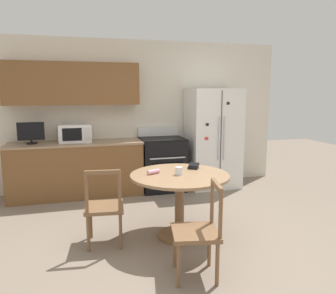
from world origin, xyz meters
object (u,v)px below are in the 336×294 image
Objects in this scene: microwave at (75,133)px; candle_glass at (179,171)px; refrigerator at (213,138)px; wallet at (194,166)px; countertop_tv at (31,132)px; dining_chair_near at (198,232)px; oven_range at (162,163)px; dining_chair_left at (104,208)px.

microwave is 5.57× the size of candle_glass.
wallet is (-0.97, -1.67, -0.09)m from refrigerator.
countertop_tv reaches higher than candle_glass.
dining_chair_near is at bearing -115.43° from refrigerator.
refrigerator is 1.02m from oven_range.
refrigerator is 19.21× the size of candle_glass.
dining_chair_near is 1.18m from dining_chair_left.
oven_range is 6.24× the size of wallet.
microwave is 0.57× the size of dining_chair_left.
countertop_tv reaches higher than dining_chair_left.
microwave is 1.28× the size of countertop_tv.
microwave is 0.57× the size of dining_chair_near.
refrigerator is at bearing -14.48° from dining_chair_near.
wallet is at bearing -91.32° from oven_range.
microwave is at bearing 176.90° from oven_range.
microwave reaches higher than candle_glass.
dining_chair_left is at bearing 177.22° from candle_glass.
wallet is at bearing -51.57° from microwave.
candle_glass is at bearing -47.47° from countertop_tv.
microwave is 0.67m from countertop_tv.
dining_chair_left is at bearing -121.37° from oven_range.
countertop_tv is 3.37m from dining_chair_near.
refrigerator reaches higher than wallet.
oven_range reaches higher than dining_chair_near.
refrigerator is 1.94m from wallet.
candle_glass is at bearing 5.97° from dining_chair_near.
refrigerator reaches higher than dining_chair_near.
refrigerator reaches higher than dining_chair_left.
dining_chair_near is 5.21× the size of wallet.
refrigerator is at bearing 48.41° from dining_chair_left.
candle_glass is (1.15, -2.03, -0.24)m from microwave.
refrigerator is 10.22× the size of wallet.
refrigerator reaches higher than oven_range.
refrigerator is at bearing -2.63° from microwave.
countertop_tv is 0.44× the size of dining_chair_near.
dining_chair_left is 0.93m from candle_glass.
dining_chair_near and dining_chair_left have the same top height.
dining_chair_near reaches higher than wallet.
refrigerator is 2.85m from dining_chair_left.
oven_range is at bearing -3.10° from microwave.
microwave reaches higher than dining_chair_near.
dining_chair_near reaches higher than candle_glass.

